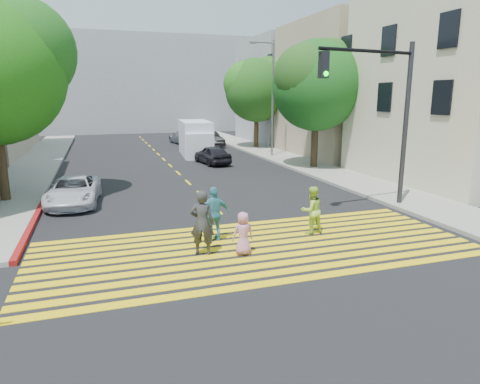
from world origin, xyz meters
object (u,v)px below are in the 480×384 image
tree_right_far (257,87)px  pedestrian_child (243,233)px  pedestrian_extra (214,214)px  pedestrian_man (202,223)px  tree_right_near (318,81)px  silver_car (184,137)px  white_van (196,139)px  dark_car_parked (209,139)px  white_sedan (74,191)px  traffic_signal (384,103)px  pedestrian_woman (312,210)px  dark_car_near (212,155)px

tree_right_far → pedestrian_child: (-9.48, -24.26, -4.69)m
tree_right_far → pedestrian_extra: (-9.95, -22.79, -4.45)m
pedestrian_man → tree_right_near: bearing=-109.3°
silver_car → white_van: 8.45m
pedestrian_extra → silver_car: pedestrian_extra is taller
silver_car → dark_car_parked: size_ratio=1.14×
tree_right_near → white_van: bearing=125.5°
pedestrian_extra → silver_car: bearing=-103.9°
white_sedan → white_van: (8.31, 13.45, 0.66)m
pedestrian_extra → traffic_signal: 8.29m
white_sedan → pedestrian_woman: bearing=-35.5°
pedestrian_extra → white_sedan: (-4.53, 6.41, -0.28)m
tree_right_near → white_van: 11.03m
pedestrian_child → silver_car: (4.03, 29.73, 0.05)m
traffic_signal → tree_right_far: bearing=75.5°
white_sedan → traffic_signal: traffic_signal is taller
traffic_signal → silver_car: bearing=88.6°
traffic_signal → white_van: bearing=93.6°
white_van → tree_right_near: bearing=-49.2°
pedestrian_man → pedestrian_child: size_ratio=1.50×
tree_right_far → dark_car_parked: bearing=143.8°
pedestrian_child → pedestrian_extra: (-0.47, 1.46, 0.24)m
tree_right_far → pedestrian_child: size_ratio=6.13×
traffic_signal → tree_right_near: bearing=69.2°
pedestrian_child → dark_car_parked: size_ratio=0.31×
pedestrian_man → white_sedan: pedestrian_man is taller
pedestrian_man → silver_car: bearing=-80.0°
pedestrian_woman → pedestrian_extra: pedestrian_extra is taller
pedestrian_woman → traffic_signal: 5.71m
pedestrian_man → pedestrian_child: bearing=-178.4°
pedestrian_extra → white_van: bearing=-105.7°
pedestrian_child → white_sedan: bearing=-60.4°
pedestrian_man → pedestrian_child: (1.13, -0.38, -0.32)m
silver_car → dark_car_parked: 3.29m
pedestrian_woman → pedestrian_extra: bearing=-10.4°
pedestrian_man → pedestrian_child: 1.24m
pedestrian_man → pedestrian_woman: bearing=-148.9°
tree_right_near → tree_right_far: size_ratio=1.02×
tree_right_near → pedestrian_man: (-10.36, -12.65, -4.51)m
dark_car_near → dark_car_parked: (2.34, 10.10, 0.05)m
white_van → dark_car_parked: bearing=71.4°
traffic_signal → dark_car_parked: bearing=85.1°
white_sedan → dark_car_near: bearing=51.8°
tree_right_near → dark_car_parked: 15.12m
pedestrian_man → dark_car_near: size_ratio=0.51×
pedestrian_man → dark_car_parked: size_ratio=0.46×
tree_right_far → white_van: (-6.17, -2.93, -4.08)m
pedestrian_child → dark_car_near: (3.46, 16.85, -0.00)m
pedestrian_man → white_van: (4.44, 20.95, 0.29)m
pedestrian_child → white_sedan: (-5.01, 7.87, -0.04)m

